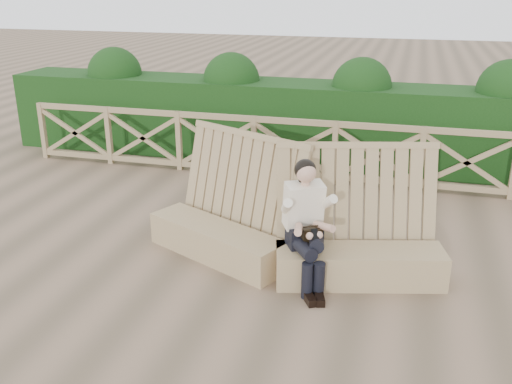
# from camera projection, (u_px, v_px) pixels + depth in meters

# --- Properties ---
(ground) EXTENTS (60.00, 60.00, 0.00)m
(ground) POSITION_uv_depth(u_px,v_px,m) (233.00, 271.00, 6.94)
(ground) COLOR brown
(ground) RESTS_ON ground
(bench) EXTENTS (3.79, 1.52, 1.55)m
(bench) POSITION_uv_depth(u_px,v_px,m) (287.00, 237.00, 6.94)
(bench) COLOR #9E825A
(bench) RESTS_ON ground
(woman) EXTENTS (0.68, 0.97, 1.46)m
(woman) POSITION_uv_depth(u_px,v_px,m) (306.00, 221.00, 6.47)
(woman) COLOR black
(woman) RESTS_ON ground
(guardrail) EXTENTS (10.10, 0.09, 1.10)m
(guardrail) POSITION_uv_depth(u_px,v_px,m) (293.00, 149.00, 9.91)
(guardrail) COLOR #8E7A52
(guardrail) RESTS_ON ground
(hedge) EXTENTS (12.00, 1.20, 1.50)m
(hedge) POSITION_uv_depth(u_px,v_px,m) (306.00, 123.00, 10.92)
(hedge) COLOR black
(hedge) RESTS_ON ground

